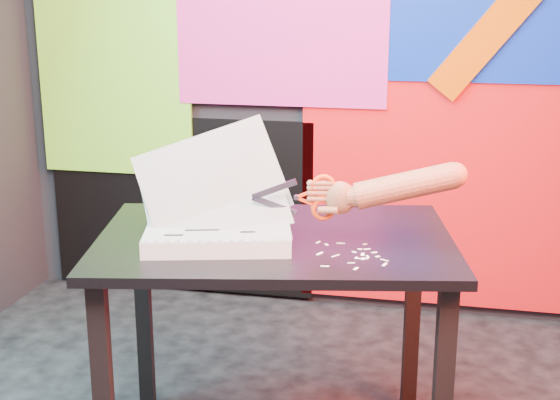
# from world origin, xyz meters

# --- Properties ---
(room) EXTENTS (3.01, 3.01, 2.71)m
(room) POSITION_xyz_m (0.00, 0.00, 1.35)
(room) COLOR black
(room) RESTS_ON ground
(backdrop) EXTENTS (2.88, 0.05, 2.08)m
(backdrop) POSITION_xyz_m (0.06, 1.46, 0.96)
(backdrop) COLOR red
(backdrop) RESTS_ON ground
(work_table) EXTENTS (1.17, 0.89, 0.75)m
(work_table) POSITION_xyz_m (-0.00, 0.20, 0.64)
(work_table) COLOR black
(work_table) RESTS_ON ground
(printout_stack) EXTENTS (0.51, 0.40, 0.38)m
(printout_stack) POSITION_xyz_m (-0.15, 0.12, 0.78)
(printout_stack) COLOR #E9E9CD
(printout_stack) RESTS_ON work_table
(scissors) EXTENTS (0.24, 0.05, 0.14)m
(scissors) POSITION_xyz_m (0.13, 0.17, 0.89)
(scissors) COLOR silver
(scissors) RESTS_ON printout_stack
(hand_forearm) EXTENTS (0.44, 0.13, 0.16)m
(hand_forearm) POSITION_xyz_m (0.35, 0.21, 0.92)
(hand_forearm) COLOR #B77148
(hand_forearm) RESTS_ON work_table
(paper_clippings) EXTENTS (0.22, 0.22, 0.00)m
(paper_clippings) POSITION_xyz_m (0.25, 0.08, 0.75)
(paper_clippings) COLOR white
(paper_clippings) RESTS_ON work_table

